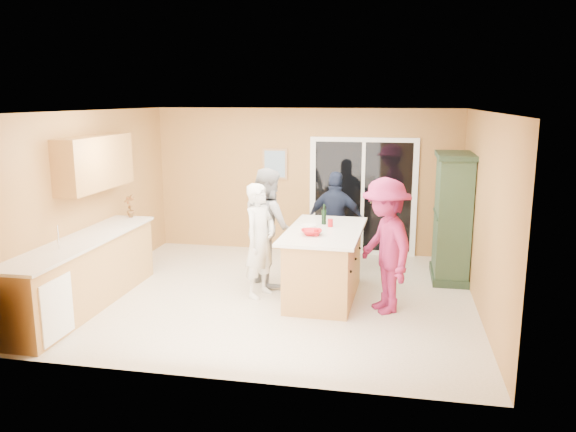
% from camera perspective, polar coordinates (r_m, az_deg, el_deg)
% --- Properties ---
extents(floor, '(5.50, 5.50, 0.00)m').
position_cam_1_polar(floor, '(8.11, -1.19, -8.08)').
color(floor, silver).
rests_on(floor, ground).
extents(ceiling, '(5.50, 5.00, 0.10)m').
position_cam_1_polar(ceiling, '(7.63, -1.27, 10.62)').
color(ceiling, white).
rests_on(ceiling, wall_back).
extents(wall_back, '(5.50, 0.10, 2.60)m').
position_cam_1_polar(wall_back, '(10.19, 1.73, 3.58)').
color(wall_back, tan).
rests_on(wall_back, ground).
extents(wall_front, '(5.50, 0.10, 2.60)m').
position_cam_1_polar(wall_front, '(5.41, -6.81, -3.94)').
color(wall_front, tan).
rests_on(wall_front, ground).
extents(wall_left, '(0.10, 5.00, 2.60)m').
position_cam_1_polar(wall_left, '(8.76, -19.12, 1.57)').
color(wall_left, tan).
rests_on(wall_left, ground).
extents(wall_right, '(0.10, 5.00, 2.60)m').
position_cam_1_polar(wall_right, '(7.68, 19.26, 0.19)').
color(wall_right, tan).
rests_on(wall_right, ground).
extents(left_cabinet_run, '(0.65, 3.05, 1.24)m').
position_cam_1_polar(left_cabinet_run, '(7.92, -20.57, -5.83)').
color(left_cabinet_run, tan).
rests_on(left_cabinet_run, floor).
extents(upper_cabinets, '(0.35, 1.60, 0.75)m').
position_cam_1_polar(upper_cabinets, '(8.42, -19.02, 5.15)').
color(upper_cabinets, tan).
rests_on(upper_cabinets, wall_left).
extents(sliding_door, '(1.90, 0.07, 2.10)m').
position_cam_1_polar(sliding_door, '(10.08, 7.59, 1.96)').
color(sliding_door, white).
rests_on(sliding_door, floor).
extents(framed_picture, '(0.46, 0.04, 0.56)m').
position_cam_1_polar(framed_picture, '(10.23, -1.34, 5.31)').
color(framed_picture, '#A47952').
rests_on(framed_picture, wall_back).
extents(kitchen_island, '(1.08, 1.91, 0.99)m').
position_cam_1_polar(kitchen_island, '(7.92, 3.69, -5.07)').
color(kitchen_island, tan).
rests_on(kitchen_island, floor).
extents(green_hutch, '(0.56, 1.07, 1.96)m').
position_cam_1_polar(green_hutch, '(8.97, 16.33, -0.26)').
color(green_hutch, '#213524').
rests_on(green_hutch, floor).
extents(woman_white, '(0.58, 0.69, 1.62)m').
position_cam_1_polar(woman_white, '(7.89, -2.87, -2.51)').
color(woman_white, silver).
rests_on(woman_white, floor).
extents(woman_grey, '(1.04, 1.09, 1.77)m').
position_cam_1_polar(woman_grey, '(8.43, -2.01, -1.05)').
color(woman_grey, gray).
rests_on(woman_grey, floor).
extents(woman_navy, '(0.98, 0.49, 1.62)m').
position_cam_1_polar(woman_navy, '(9.17, 4.87, -0.50)').
color(woman_navy, '#1A203A').
rests_on(woman_navy, floor).
extents(woman_magenta, '(1.10, 1.32, 1.78)m').
position_cam_1_polar(woman_magenta, '(7.40, 9.83, -3.01)').
color(woman_magenta, maroon).
rests_on(woman_magenta, floor).
extents(serving_bowl, '(0.33, 0.33, 0.07)m').
position_cam_1_polar(serving_bowl, '(7.47, 2.40, -1.66)').
color(serving_bowl, red).
rests_on(serving_bowl, kitchen_island).
extents(tulip_vase, '(0.22, 0.19, 0.36)m').
position_cam_1_polar(tulip_vase, '(9.10, -15.77, 0.98)').
color(tulip_vase, red).
rests_on(tulip_vase, left_cabinet_run).
extents(tumbler_near, '(0.09, 0.09, 0.11)m').
position_cam_1_polar(tumbler_near, '(7.95, 4.32, -0.70)').
color(tumbler_near, red).
rests_on(tumbler_near, kitchen_island).
extents(tumbler_far, '(0.08, 0.08, 0.09)m').
position_cam_1_polar(tumbler_far, '(7.41, 2.90, -1.69)').
color(tumbler_far, red).
rests_on(tumbler_far, kitchen_island).
extents(wine_bottle, '(0.07, 0.07, 0.29)m').
position_cam_1_polar(wine_bottle, '(8.09, 3.67, -0.05)').
color(wine_bottle, black).
rests_on(wine_bottle, kitchen_island).
extents(white_plate, '(0.25, 0.25, 0.02)m').
position_cam_1_polar(white_plate, '(7.99, 2.09, -0.96)').
color(white_plate, white).
rests_on(white_plate, kitchen_island).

